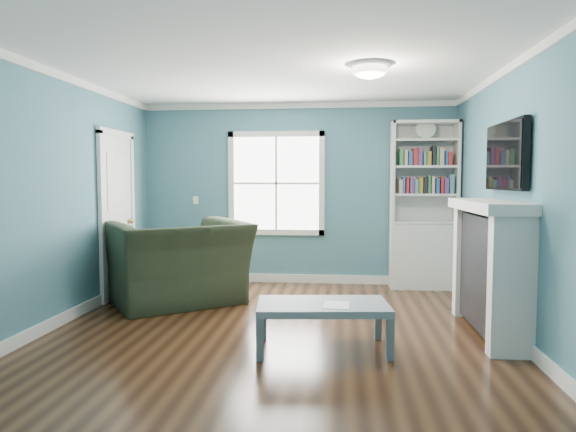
# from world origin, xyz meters

# --- Properties ---
(floor) EXTENTS (5.00, 5.00, 0.00)m
(floor) POSITION_xyz_m (0.00, 0.00, 0.00)
(floor) COLOR black
(floor) RESTS_ON ground
(room_walls) EXTENTS (5.00, 5.00, 5.00)m
(room_walls) POSITION_xyz_m (0.00, 0.00, 1.58)
(room_walls) COLOR #3D727E
(room_walls) RESTS_ON ground
(trim) EXTENTS (4.50, 5.00, 2.60)m
(trim) POSITION_xyz_m (0.00, 0.00, 1.24)
(trim) COLOR white
(trim) RESTS_ON ground
(window) EXTENTS (1.40, 0.06, 1.50)m
(window) POSITION_xyz_m (-0.30, 2.49, 1.45)
(window) COLOR white
(window) RESTS_ON room_walls
(bookshelf) EXTENTS (0.90, 0.35, 2.31)m
(bookshelf) POSITION_xyz_m (1.77, 2.30, 0.92)
(bookshelf) COLOR silver
(bookshelf) RESTS_ON ground
(fireplace) EXTENTS (0.44, 1.58, 1.30)m
(fireplace) POSITION_xyz_m (2.08, 0.20, 0.64)
(fireplace) COLOR black
(fireplace) RESTS_ON ground
(tv) EXTENTS (0.06, 1.10, 0.65)m
(tv) POSITION_xyz_m (2.20, 0.20, 1.72)
(tv) COLOR black
(tv) RESTS_ON fireplace
(door) EXTENTS (0.12, 0.98, 2.17)m
(door) POSITION_xyz_m (-2.22, 1.40, 1.07)
(door) COLOR silver
(door) RESTS_ON ground
(ceiling_fixture) EXTENTS (0.38, 0.38, 0.15)m
(ceiling_fixture) POSITION_xyz_m (0.90, 0.10, 2.55)
(ceiling_fixture) COLOR white
(ceiling_fixture) RESTS_ON room_walls
(light_switch) EXTENTS (0.08, 0.01, 0.12)m
(light_switch) POSITION_xyz_m (-1.50, 2.48, 1.20)
(light_switch) COLOR white
(light_switch) RESTS_ON room_walls
(recliner) EXTENTS (1.83, 1.71, 1.34)m
(recliner) POSITION_xyz_m (-1.34, 1.10, 0.67)
(recliner) COLOR black
(recliner) RESTS_ON ground
(coffee_table) EXTENTS (1.20, 0.74, 0.42)m
(coffee_table) POSITION_xyz_m (0.48, -0.44, 0.36)
(coffee_table) COLOR #545D65
(coffee_table) RESTS_ON ground
(paper_sheet) EXTENTS (0.23, 0.29, 0.00)m
(paper_sheet) POSITION_xyz_m (0.60, -0.52, 0.42)
(paper_sheet) COLOR white
(paper_sheet) RESTS_ON coffee_table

